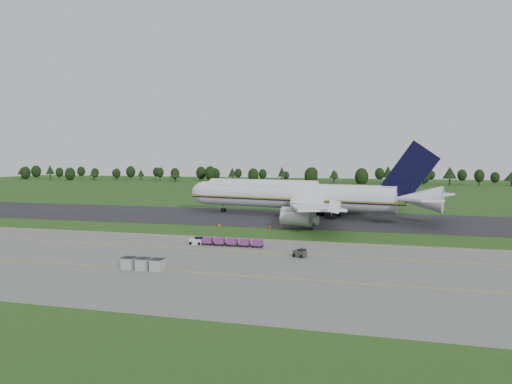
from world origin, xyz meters
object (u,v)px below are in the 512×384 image
(utility_cart, at_px, (300,254))
(uld_row, at_px, (143,264))
(baggage_train, at_px, (225,242))
(aircraft, at_px, (298,195))
(edge_markers, at_px, (244,226))

(utility_cart, xyz_separation_m, uld_row, (-21.09, -15.98, 0.35))
(baggage_train, bearing_deg, aircraft, 84.95)
(aircraft, xyz_separation_m, baggage_train, (-4.50, -50.91, -5.26))
(utility_cart, relative_size, edge_markers, 0.18)
(baggage_train, bearing_deg, utility_cart, -23.49)
(aircraft, bearing_deg, edge_markers, -107.80)
(aircraft, distance_m, baggage_train, 51.38)
(baggage_train, distance_m, utility_cart, 17.47)
(uld_row, bearing_deg, baggage_train, 77.54)
(uld_row, height_order, edge_markers, uld_row)
(utility_cart, height_order, edge_markers, utility_cart)
(aircraft, relative_size, utility_cart, 31.14)
(baggage_train, relative_size, uld_row, 2.22)
(utility_cart, bearing_deg, uld_row, -142.85)
(aircraft, relative_size, baggage_train, 5.19)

